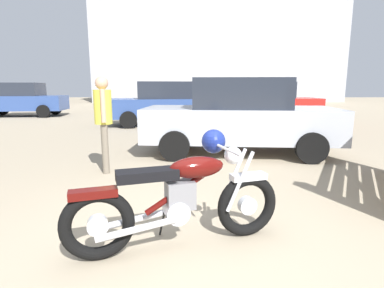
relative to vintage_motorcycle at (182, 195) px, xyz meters
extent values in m
plane|color=gray|center=(0.06, -0.08, -0.49)|extent=(80.00, 80.00, 0.00)
torus|color=black|center=(0.64, 0.18, -0.17)|extent=(0.64, 0.30, 0.64)
cylinder|color=silver|center=(0.64, 0.18, -0.17)|extent=(0.20, 0.13, 0.18)
torus|color=black|center=(-0.73, -0.26, -0.17)|extent=(0.64, 0.30, 0.64)
cylinder|color=silver|center=(-0.73, -0.26, -0.17)|extent=(0.20, 0.13, 0.18)
cube|color=silver|center=(0.64, 0.18, 0.13)|extent=(0.38, 0.24, 0.06)
cube|color=#4C0C0A|center=(-0.75, -0.27, 0.12)|extent=(0.42, 0.25, 0.07)
cylinder|color=silver|center=(0.50, 0.21, 0.11)|extent=(0.28, 0.12, 0.58)
cylinder|color=silver|center=(0.54, 0.07, 0.11)|extent=(0.28, 0.12, 0.58)
sphere|color=silver|center=(0.48, 0.13, 0.35)|extent=(0.17, 0.17, 0.17)
cylinder|color=silver|center=(0.40, 0.10, 0.42)|extent=(0.22, 0.60, 0.03)
sphere|color=navy|center=(0.31, 0.39, 0.44)|extent=(0.25, 0.25, 0.25)
cylinder|color=#4C0C0A|center=(0.02, -0.02, 0.09)|extent=(0.74, 0.29, 0.47)
ellipsoid|color=#4C0C0A|center=(0.13, 0.02, 0.27)|extent=(0.56, 0.37, 0.20)
cube|color=black|center=(-0.31, -0.13, 0.24)|extent=(0.58, 0.36, 0.09)
cube|color=slate|center=(-0.02, -0.03, 0.02)|extent=(0.30, 0.25, 0.26)
cylinder|color=silver|center=(-0.06, -0.05, -0.13)|extent=(0.27, 0.26, 0.22)
cylinder|color=silver|center=(-0.45, -0.07, -0.21)|extent=(0.69, 0.28, 0.14)
cylinder|color=silver|center=(-0.39, -0.26, -0.21)|extent=(0.69, 0.28, 0.14)
cylinder|color=black|center=(-0.21, 0.08, -0.33)|extent=(0.09, 0.23, 0.33)
cylinder|color=#706656|center=(-1.46, 2.61, -0.06)|extent=(0.12, 0.12, 0.86)
cylinder|color=#706656|center=(-1.41, 2.44, -0.06)|extent=(0.12, 0.12, 0.86)
cylinder|color=gold|center=(-1.44, 2.52, 0.66)|extent=(0.30, 0.30, 0.58)
cylinder|color=tan|center=(-1.49, 2.70, 0.69)|extent=(0.08, 0.08, 0.55)
cylinder|color=tan|center=(-1.38, 2.34, 0.69)|extent=(0.08, 0.08, 0.55)
sphere|color=tan|center=(-1.44, 2.52, 1.06)|extent=(0.22, 0.22, 0.22)
cylinder|color=black|center=(1.74, 9.04, -0.18)|extent=(0.62, 0.20, 0.62)
cylinder|color=black|center=(1.74, 10.76, -0.18)|extent=(0.62, 0.20, 0.62)
cylinder|color=black|center=(4.44, 9.05, -0.18)|extent=(0.62, 0.20, 0.62)
cylinder|color=black|center=(4.44, 10.77, -0.18)|extent=(0.62, 0.20, 0.62)
cube|color=red|center=(3.09, 9.90, 0.18)|extent=(4.21, 1.74, 0.72)
cube|color=#232833|center=(3.09, 9.90, 0.86)|extent=(2.01, 1.57, 0.64)
cylinder|color=black|center=(0.19, 10.35, -0.18)|extent=(0.64, 0.29, 0.62)
cylinder|color=black|center=(0.46, 8.65, -0.18)|extent=(0.64, 0.29, 0.62)
cylinder|color=black|center=(-2.47, 9.93, -0.18)|extent=(0.64, 0.29, 0.62)
cylinder|color=black|center=(-2.20, 8.23, -0.18)|extent=(0.64, 0.29, 0.62)
cube|color=#2D4784|center=(-1.01, 9.29, 0.18)|extent=(4.42, 2.36, 0.72)
cube|color=#232833|center=(-1.01, 9.29, 0.86)|extent=(2.22, 1.85, 0.64)
cylinder|color=black|center=(-0.27, 3.34, -0.18)|extent=(0.63, 0.25, 0.62)
cylinder|color=black|center=(-0.14, 5.05, -0.18)|extent=(0.63, 0.25, 0.62)
cylinder|color=black|center=(2.43, 3.14, -0.18)|extent=(0.63, 0.25, 0.62)
cylinder|color=black|center=(2.56, 4.85, -0.18)|extent=(0.63, 0.25, 0.62)
cube|color=#ADB2BC|center=(1.15, 4.10, 0.18)|extent=(4.32, 2.03, 0.72)
cube|color=#232833|center=(1.15, 4.10, 0.86)|extent=(2.11, 1.71, 0.64)
cylinder|color=black|center=(-9.94, 13.49, -0.18)|extent=(0.64, 0.26, 0.62)
cylinder|color=black|center=(-7.08, 12.05, -0.18)|extent=(0.64, 0.26, 0.62)
cylinder|color=black|center=(-7.26, 13.76, -0.18)|extent=(0.64, 0.26, 0.62)
cube|color=#2D4784|center=(-8.51, 12.77, 0.18)|extent=(4.35, 2.13, 0.72)
cube|color=#232833|center=(-8.51, 12.77, 0.86)|extent=(2.15, 1.75, 0.64)
cube|color=#9EA0A8|center=(2.56, 30.55, 4.18)|extent=(24.37, 10.93, 9.35)
cube|color=gray|center=(2.56, 30.55, 9.10)|extent=(24.69, 11.25, 0.50)
camera|label=1|loc=(0.09, -2.72, 1.00)|focal=28.63mm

